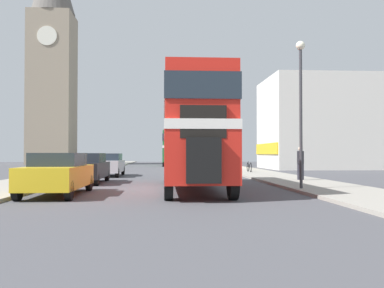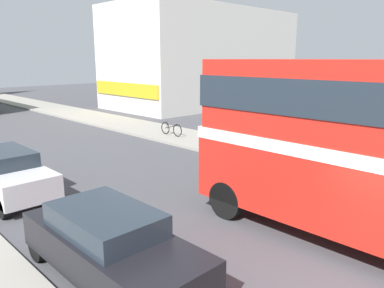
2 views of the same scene
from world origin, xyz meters
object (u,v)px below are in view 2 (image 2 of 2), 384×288
(car_parked_mid, at_px, (110,245))
(bicycle_on_pavement, at_px, (171,129))
(car_parked_far, at_px, (6,172))
(pedestrian_walking, at_px, (345,144))

(car_parked_mid, bearing_deg, bicycle_on_pavement, 43.70)
(car_parked_mid, distance_m, car_parked_far, 6.67)
(bicycle_on_pavement, bearing_deg, pedestrian_walking, -85.64)
(car_parked_far, height_order, bicycle_on_pavement, car_parked_far)
(pedestrian_walking, height_order, bicycle_on_pavement, pedestrian_walking)
(car_parked_mid, height_order, car_parked_far, car_parked_mid)
(car_parked_far, bearing_deg, pedestrian_walking, -31.45)
(car_parked_far, bearing_deg, bicycle_on_pavement, 17.51)
(car_parked_mid, bearing_deg, car_parked_far, 87.99)
(car_parked_far, distance_m, bicycle_on_pavement, 10.56)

